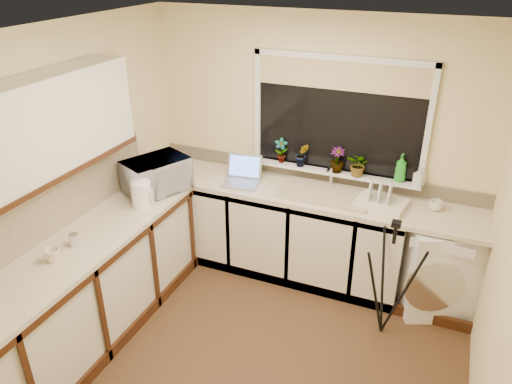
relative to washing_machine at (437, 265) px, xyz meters
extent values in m
plane|color=#503720|center=(-1.25, -1.19, -0.42)|extent=(3.20, 3.20, 0.00)
plane|color=white|center=(-1.25, -1.19, 2.03)|extent=(3.20, 3.20, 0.00)
plane|color=beige|center=(-1.25, 0.31, 0.80)|extent=(3.20, 0.00, 3.20)
plane|color=beige|center=(-1.25, -2.69, 0.80)|extent=(3.20, 0.00, 3.20)
plane|color=beige|center=(-2.85, -1.19, 0.80)|extent=(0.00, 3.00, 3.00)
plane|color=beige|center=(0.35, -1.19, 0.80)|extent=(0.00, 3.00, 3.00)
cube|color=silver|center=(-1.57, 0.01, 0.01)|extent=(2.55, 0.60, 0.86)
cube|color=silver|center=(-2.55, -1.49, 0.01)|extent=(0.54, 2.40, 0.86)
cube|color=beige|center=(-1.25, 0.01, 0.46)|extent=(3.20, 0.60, 0.04)
cube|color=beige|center=(-2.55, -1.49, 0.46)|extent=(0.60, 2.40, 0.04)
cube|color=silver|center=(-2.69, -1.64, 1.38)|extent=(0.28, 1.90, 0.70)
cube|color=beige|center=(-2.83, -1.49, 0.70)|extent=(0.02, 2.40, 0.45)
cube|color=beige|center=(-1.25, 0.30, 0.55)|extent=(3.20, 0.02, 0.14)
cube|color=black|center=(-1.05, 0.29, 1.13)|extent=(1.50, 0.02, 1.00)
cube|color=tan|center=(-1.05, 0.27, 1.50)|extent=(1.50, 0.02, 0.25)
cube|color=white|center=(-1.05, 0.24, 0.61)|extent=(1.60, 0.14, 0.03)
cube|color=tan|center=(-1.05, 0.01, 0.49)|extent=(0.82, 0.46, 0.03)
cylinder|color=silver|center=(-1.05, 0.19, 0.60)|extent=(0.03, 0.03, 0.24)
cube|color=white|center=(0.00, 0.00, 0.00)|extent=(0.76, 0.75, 0.84)
cube|color=#93939A|center=(-1.84, -0.09, 0.49)|extent=(0.36, 0.28, 0.02)
cube|color=#5D8CFF|center=(-1.86, 0.06, 0.61)|extent=(0.34, 0.13, 0.23)
cylinder|color=white|center=(-2.44, -0.82, 0.59)|extent=(0.17, 0.17, 0.23)
cube|color=silver|center=(-0.54, -0.02, 0.51)|extent=(0.45, 0.36, 0.06)
cylinder|color=silver|center=(-2.56, -1.54, 0.53)|extent=(0.07, 0.07, 0.10)
imported|color=silver|center=(-2.50, -0.50, 0.63)|extent=(0.58, 0.66, 0.31)
imported|color=#999999|center=(-1.56, 0.23, 0.75)|extent=(0.15, 0.12, 0.24)
imported|color=#999999|center=(-1.35, 0.22, 0.74)|extent=(0.16, 0.14, 0.23)
imported|color=#999999|center=(-1.01, 0.22, 0.75)|extent=(0.15, 0.15, 0.24)
imported|color=#999999|center=(-0.81, 0.20, 0.74)|extent=(0.25, 0.23, 0.22)
imported|color=green|center=(-0.44, 0.24, 0.76)|extent=(0.11, 0.12, 0.26)
imported|color=#999999|center=(-0.28, 0.21, 0.72)|extent=(0.10, 0.10, 0.17)
imported|color=white|center=(-0.11, 0.09, 0.52)|extent=(0.14, 0.14, 0.09)
imported|color=#F2DFC7|center=(-2.55, -1.76, 0.53)|extent=(0.14, 0.14, 0.10)
camera|label=1|loc=(-0.09, -3.89, 2.49)|focal=34.41mm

